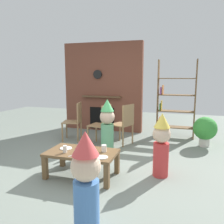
{
  "coord_description": "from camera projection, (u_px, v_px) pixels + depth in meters",
  "views": [
    {
      "loc": [
        1.29,
        -3.29,
        1.52
      ],
      "look_at": [
        0.15,
        0.4,
        0.89
      ],
      "focal_mm": 36.1,
      "sensor_mm": 36.0,
      "label": 1
    }
  ],
  "objects": [
    {
      "name": "paper_plate_front",
      "position": [
        66.0,
        148.0,
        3.51
      ],
      "size": [
        0.18,
        0.18,
        0.01
      ],
      "primitive_type": "cylinder",
      "color": "white",
      "rests_on": "coffee_table"
    },
    {
      "name": "child_in_pink",
      "position": [
        161.0,
        143.0,
        3.37
      ],
      "size": [
        0.27,
        0.27,
        0.97
      ],
      "rotation": [
        0.0,
        0.0,
        -2.84
      ],
      "color": "#D13838",
      "rests_on": "ground_plane"
    },
    {
      "name": "coffee_table",
      "position": [
        82.0,
        155.0,
        3.39
      ],
      "size": [
        1.05,
        0.6,
        0.39
      ],
      "color": "brown",
      "rests_on": "ground_plane"
    },
    {
      "name": "potted_plant_tall",
      "position": [
        205.0,
        129.0,
        4.85
      ],
      "size": [
        0.5,
        0.5,
        0.64
      ],
      "color": "beige",
      "rests_on": "ground_plane"
    },
    {
      "name": "dining_chair_left",
      "position": [
        76.0,
        119.0,
        5.28
      ],
      "size": [
        0.48,
        0.48,
        0.9
      ],
      "rotation": [
        0.0,
        0.0,
        3.37
      ],
      "color": "#9E7A51",
      "rests_on": "ground_plane"
    },
    {
      "name": "bookshelf",
      "position": [
        174.0,
        102.0,
        5.52
      ],
      "size": [
        0.9,
        0.28,
        1.9
      ],
      "color": "brown",
      "rests_on": "ground_plane"
    },
    {
      "name": "birthday_cake_slice",
      "position": [
        93.0,
        147.0,
        3.47
      ],
      "size": [
        0.1,
        0.1,
        0.08
      ],
      "primitive_type": "cone",
      "color": "pink",
      "rests_on": "coffee_table"
    },
    {
      "name": "paper_cup_near_right",
      "position": [
        84.0,
        153.0,
        3.17
      ],
      "size": [
        0.06,
        0.06,
        0.09
      ],
      "primitive_type": "cylinder",
      "color": "silver",
      "rests_on": "coffee_table"
    },
    {
      "name": "paper_cup_center",
      "position": [
        104.0,
        148.0,
        3.36
      ],
      "size": [
        0.08,
        0.08,
        0.11
      ],
      "primitive_type": "cylinder",
      "color": "silver",
      "rests_on": "coffee_table"
    },
    {
      "name": "table_fork",
      "position": [
        73.0,
        155.0,
        3.21
      ],
      "size": [
        0.09,
        0.14,
        0.01
      ],
      "primitive_type": "cube",
      "rotation": [
        0.0,
        0.0,
        1.02
      ],
      "color": "silver",
      "rests_on": "coffee_table"
    },
    {
      "name": "dining_chair_right",
      "position": [
        125.0,
        122.0,
        4.94
      ],
      "size": [
        0.52,
        0.52,
        0.9
      ],
      "rotation": [
        0.0,
        0.0,
        2.75
      ],
      "color": "#9E7A51",
      "rests_on": "ground_plane"
    },
    {
      "name": "paper_plate_rear",
      "position": [
        102.0,
        157.0,
        3.13
      ],
      "size": [
        0.16,
        0.16,
        0.01
      ],
      "primitive_type": "cylinder",
      "color": "white",
      "rests_on": "coffee_table"
    },
    {
      "name": "child_with_cone_hat",
      "position": [
        86.0,
        181.0,
        2.1
      ],
      "size": [
        0.28,
        0.28,
        1.03
      ],
      "rotation": [
        0.0,
        0.0,
        2.04
      ],
      "color": "#4C7FC6",
      "rests_on": "ground_plane"
    },
    {
      "name": "paper_cup_near_left",
      "position": [
        65.0,
        149.0,
        3.32
      ],
      "size": [
        0.06,
        0.06,
        0.11
      ],
      "primitive_type": "cylinder",
      "color": "silver",
      "rests_on": "coffee_table"
    },
    {
      "name": "child_by_the_chairs",
      "position": [
        107.0,
        124.0,
        4.46
      ],
      "size": [
        0.29,
        0.29,
        1.06
      ],
      "rotation": [
        0.0,
        0.0,
        -1.59
      ],
      "color": "#66B27F",
      "rests_on": "ground_plane"
    },
    {
      "name": "dining_chair_middle",
      "position": [
        103.0,
        122.0,
        4.88
      ],
      "size": [
        0.46,
        0.46,
        0.9
      ],
      "rotation": [
        0.0,
        0.0,
        2.98
      ],
      "color": "#9E7A51",
      "rests_on": "ground_plane"
    },
    {
      "name": "brick_fireplace_feature",
      "position": [
        103.0,
        87.0,
        6.22
      ],
      "size": [
        2.2,
        0.28,
        2.4
      ],
      "color": "brown",
      "rests_on": "ground_plane"
    },
    {
      "name": "ground_plane",
      "position": [
        96.0,
        168.0,
        3.73
      ],
      "size": [
        12.0,
        12.0,
        0.0
      ],
      "primitive_type": "plane",
      "color": "gray"
    }
  ]
}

